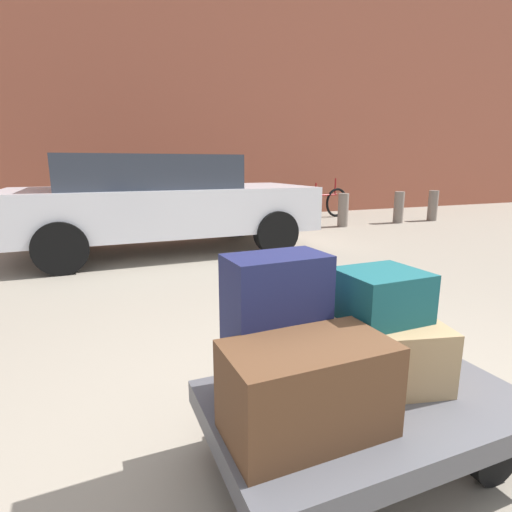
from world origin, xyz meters
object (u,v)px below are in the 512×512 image
Objects in this scene: bollard_corner at (433,206)px; luggage_cart at (364,411)px; suitcase_navy_stacked_top at (276,326)px; suitcase_tan_rear_left at (377,347)px; duffel_bag_teal_topmost_pile at (381,295)px; duffel_bag_brown_rear_right at (308,388)px; bicycle_leaning at (322,203)px; bollard_kerb_near at (278,213)px; bollard_kerb_far at (399,207)px; parked_car at (161,201)px; bollard_kerb_mid at (343,210)px.

luggage_cart is at bearing -137.14° from bollard_corner.
bollard_corner is (6.78, 5.80, -0.29)m from suitcase_navy_stacked_top.
luggage_cart is 0.29m from suitcase_tan_rear_left.
duffel_bag_brown_rear_right is at bearing -156.05° from duffel_bag_teal_topmost_pile.
luggage_cart is 2.21× the size of duffel_bag_brown_rear_right.
suitcase_navy_stacked_top is 0.34× the size of bicycle_leaning.
duffel_bag_brown_rear_right is (-0.01, -0.28, -0.13)m from suitcase_navy_stacked_top.
bollard_kerb_near is 1.00× the size of bollard_kerb_far.
suitcase_tan_rear_left is 6.29m from bollard_kerb_near.
parked_car is (0.33, 4.97, 0.25)m from duffel_bag_brown_rear_right.
bicycle_leaning reaches higher than bollard_kerb_mid.
duffel_bag_brown_rear_right is at bearing -125.21° from bollard_kerb_mid.
parked_car is 5.58m from bollard_kerb_far.
suitcase_navy_stacked_top is 0.31m from duffel_bag_brown_rear_right.
duffel_bag_brown_rear_right is 9.11m from bollard_corner.
parked_car is at bearing 83.72° from suitcase_navy_stacked_top.
bollard_corner is at bearing 42.86° from luggage_cart.
bollard_kerb_mid is at bearing 51.15° from suitcase_navy_stacked_top.
parked_car is 4.94m from bicycle_leaning.
parked_car reaches higher than duffel_bag_brown_rear_right.
suitcase_tan_rear_left is 0.54m from duffel_bag_brown_rear_right.
bollard_corner reaches higher than suitcase_tan_rear_left.
suitcase_tan_rear_left is at bearing 24.16° from duffel_bag_brown_rear_right.
bollard_kerb_near is at bearing 180.00° from bollard_kerb_mid.
suitcase_navy_stacked_top is 1.01× the size of duffel_bag_brown_rear_right.
bollard_corner is at bearing 56.68° from suitcase_tan_rear_left.
parked_car reaches higher than bollard_corner.
luggage_cart is at bearing 16.02° from duffel_bag_brown_rear_right.
duffel_bag_teal_topmost_pile is at bearing -119.64° from bicycle_leaning.
parked_car is 2.72m from bollard_kerb_near.
bollard_kerb_mid is (3.81, 5.86, -0.38)m from duffel_bag_teal_topmost_pile.
parked_car reaches higher than bollard_kerb_near.
bollard_corner is (6.46, 1.11, -0.41)m from parked_car.
suitcase_navy_stacked_top is (-0.33, 0.18, 0.37)m from luggage_cart.
bollard_kerb_near is at bearing 67.81° from luggage_cart.
duffel_bag_teal_topmost_pile is at bearing -88.06° from parked_car.
parked_car is at bearing -170.26° from bollard_corner.
bollard_kerb_far is at bearing 42.77° from suitcase_navy_stacked_top.
duffel_bag_brown_rear_right is 0.84× the size of bollard_corner.
parked_car is (-0.16, 4.75, 0.03)m from duffel_bag_teal_topmost_pile.
duffel_bag_teal_topmost_pile is at bearing -111.36° from bollard_kerb_near.
suitcase_tan_rear_left is 6.99m from bollard_kerb_mid.
bollard_kerb_mid reaches higher than luggage_cart.
bollard_kerb_mid is at bearing 180.00° from bollard_corner.
suitcase_navy_stacked_top is at bearing -134.85° from bollard_kerb_far.
luggage_cart is at bearing -126.46° from suitcase_tan_rear_left.
duffel_bag_teal_topmost_pile is 8.31m from bicycle_leaning.
bollard_kerb_far is (1.18, -1.36, -0.02)m from bicycle_leaning.
duffel_bag_teal_topmost_pile is at bearing -137.07° from bollard_corner.
bicycle_leaning is 2.47× the size of bollard_kerb_mid.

